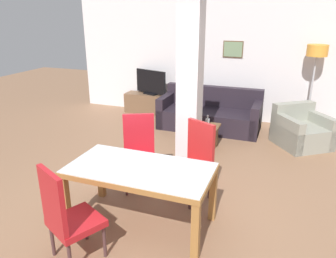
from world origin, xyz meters
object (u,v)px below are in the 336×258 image
Objects in this scene: dining_chair_near_left at (67,215)px; bottle at (207,123)px; coffee_table at (201,136)px; floor_lamp at (316,58)px; dining_chair_far_right at (195,159)px; dining_chair_far_left at (139,150)px; tv_stand at (151,104)px; armchair at (301,131)px; tv_screen at (151,83)px; dining_table at (140,179)px; sofa at (210,115)px.

dining_chair_near_left reaches higher than bottle.
floor_lamp reaches higher than coffee_table.
dining_chair_far_right is 1.00× the size of dining_chair_far_left.
dining_chair_near_left is 0.81× the size of tv_stand.
dining_chair_far_right and dining_chair_near_left have the same top height.
armchair is 3.60m from tv_screen.
armchair is (1.78, 3.26, -0.32)m from dining_table.
dining_chair_near_left reaches higher than sofa.
coffee_table is 2.76m from floor_lamp.
sofa is (-0.45, 2.78, -0.25)m from dining_chair_far_right.
bottle reaches higher than tv_stand.
sofa is 1.78m from tv_screen.
dining_chair_far_left is (-0.82, 0.02, 0.00)m from dining_chair_far_right.
tv_screen is at bearing 136.76° from bottle.
armchair is at bearing -15.02° from tv_stand.
floor_lamp reaches higher than armchair.
dining_chair_far_left is at bearing 11.72° from armchair.
dining_chair_near_left is 3.38m from coffee_table.
coffee_table is at bearing -139.51° from floor_lamp.
dining_chair_far_left is 1.77m from coffee_table.
armchair is 5.07× the size of bottle.
sofa is 3.38× the size of coffee_table.
dining_chair_far_right is 3.74m from floor_lamp.
dining_table is at bearing 90.70° from sofa.
dining_chair_far_right is 1.76m from coffee_table.
dining_chair_far_left is 0.58× the size of floor_lamp.
sofa is (-0.04, 3.60, -0.30)m from dining_table.
floor_lamp is at bearing 91.44° from dining_chair_near_left.
tv_screen reaches higher than armchair.
dining_chair_near_left is at bearing -100.24° from bottle.
dining_chair_near_left is (-0.82, -1.63, 0.00)m from dining_chair_far_right.
dining_table is 1.57× the size of dining_chair_far_left.
dining_table is 1.93× the size of tv_screen.
dining_chair_near_left reaches higher than tv_stand.
tv_screen reaches higher than sofa.
dining_chair_far_left is 1.23× the size of tv_screen.
armchair is (1.83, -0.35, -0.02)m from sofa.
bottle is 0.28× the size of tv_screen.
floor_lamp is (3.57, -0.08, 1.28)m from tv_stand.
coffee_table is at bearing -12.90° from armchair.
sofa reaches higher than tv_stand.
coffee_table is 2.45m from tv_screen.
tv_stand reaches higher than coffee_table.
dining_table is at bearing -94.22° from bottle.
tv_stand is (-1.72, 1.66, 0.02)m from coffee_table.
armchair is at bearing 88.38° from dining_chair_near_left.
dining_chair_far_left is at bearing -125.42° from floor_lamp.
dining_chair_far_right is 1.23× the size of tv_screen.
bottle reaches higher than coffee_table.
tv_screen is (-1.84, 1.73, 0.26)m from bottle.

